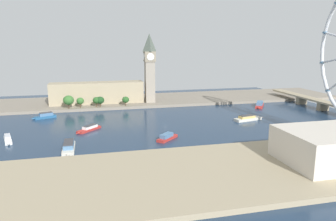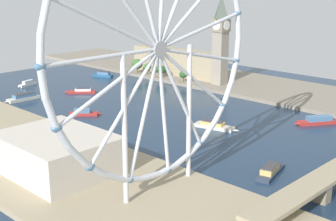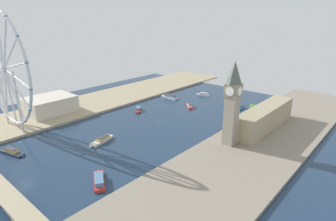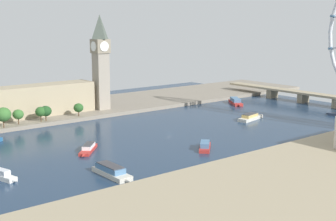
{
  "view_description": "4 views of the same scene",
  "coord_description": "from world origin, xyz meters",
  "views": [
    {
      "loc": [
        290.18,
        -68.63,
        76.59
      ],
      "look_at": [
        -13.09,
        5.94,
        10.2
      ],
      "focal_mm": 35.21,
      "sensor_mm": 36.0,
      "label": 1
    },
    {
      "loc": [
        256.62,
        281.08,
        102.75
      ],
      "look_at": [
        20.1,
        52.7,
        10.35
      ],
      "focal_mm": 51.85,
      "sensor_mm": 36.0,
      "label": 2
    },
    {
      "loc": [
        -219.31,
        233.51,
        124.92
      ],
      "look_at": [
        -22.09,
        8.53,
        21.14
      ],
      "focal_mm": 29.72,
      "sensor_mm": 36.0,
      "label": 3
    },
    {
      "loc": [
        262.39,
        -213.87,
        80.6
      ],
      "look_at": [
        -22.22,
        16.9,
        11.54
      ],
      "focal_mm": 51.71,
      "sensor_mm": 36.0,
      "label": 4
    }
  ],
  "objects": [
    {
      "name": "tour_boat_1",
      "position": [
        -55.13,
        128.14,
        2.36
      ],
      "size": [
        30.37,
        22.32,
        5.67
      ],
      "rotation": [
        0.0,
        0.0,
        5.7
      ],
      "color": "#B22D28",
      "rests_on": "ground_plane"
    },
    {
      "name": "ground_plane",
      "position": [
        0.0,
        0.0,
        0.0
      ],
      "size": [
        413.47,
        413.47,
        0.0
      ],
      "primitive_type": "plane",
      "color": "#1E334C"
    },
    {
      "name": "tour_boat_0",
      "position": [
        47.5,
        -9.54,
        2.05
      ],
      "size": [
        20.55,
        20.98,
        5.11
      ],
      "rotation": [
        0.0,
        0.0,
        2.34
      ],
      "color": "#B22D28",
      "rests_on": "ground_plane"
    },
    {
      "name": "tree_row_embankment",
      "position": [
        -82.69,
        -69.21,
        11.37
      ],
      "size": [
        12.94,
        72.7,
        14.84
      ],
      "color": "#513823",
      "rests_on": "riverbank_left"
    },
    {
      "name": "clock_tower",
      "position": [
        -99.65,
        4.53,
        45.61
      ],
      "size": [
        13.87,
        13.87,
        82.09
      ],
      "color": "gray",
      "rests_on": "riverbank_left"
    },
    {
      "name": "parliament_block",
      "position": [
        -108.67,
        -58.08,
        15.57
      ],
      "size": [
        22.0,
        109.23,
        25.14
      ],
      "primitive_type": "cube",
      "color": "tan",
      "rests_on": "riverbank_left"
    },
    {
      "name": "tour_boat_4",
      "position": [
        4.36,
        82.42,
        2.13
      ],
      "size": [
        13.99,
        33.51,
        5.34
      ],
      "rotation": [
        0.0,
        0.0,
        1.8
      ],
      "color": "beige",
      "rests_on": "ground_plane"
    },
    {
      "name": "riverbank_right",
      "position": [
        121.73,
        0.0,
        1.5
      ],
      "size": [
        90.0,
        520.0,
        3.0
      ],
      "primitive_type": "cube",
      "color": "tan",
      "rests_on": "ground_plane"
    },
    {
      "name": "tour_boat_5",
      "position": [
        24.27,
        -130.55,
        2.09
      ],
      "size": [
        22.94,
        9.69,
        5.14
      ],
      "rotation": [
        0.0,
        0.0,
        0.26
      ],
      "color": "white",
      "rests_on": "ground_plane"
    },
    {
      "name": "tour_boat_6",
      "position": [
        55.39,
        -83.99,
        2.44
      ],
      "size": [
        32.31,
        8.34,
        5.75
      ],
      "rotation": [
        0.0,
        0.0,
        6.28
      ],
      "color": "beige",
      "rests_on": "ground_plane"
    },
    {
      "name": "tour_boat_2",
      "position": [
        5.41,
        -69.37,
        1.82
      ],
      "size": [
        23.66,
        22.6,
        4.55
      ],
      "rotation": [
        0.0,
        0.0,
        5.53
      ],
      "color": "#B22D28",
      "rests_on": "ground_plane"
    },
    {
      "name": "riverbank_left",
      "position": [
        -121.73,
        0.0,
        1.5
      ],
      "size": [
        90.0,
        520.0,
        3.0
      ],
      "primitive_type": "cube",
      "color": "gray",
      "rests_on": "ground_plane"
    },
    {
      "name": "river_bridge",
      "position": [
        -0.0,
        186.31,
        8.07
      ],
      "size": [
        225.47,
        13.32,
        10.63
      ],
      "color": "tan",
      "rests_on": "ground_plane"
    }
  ]
}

